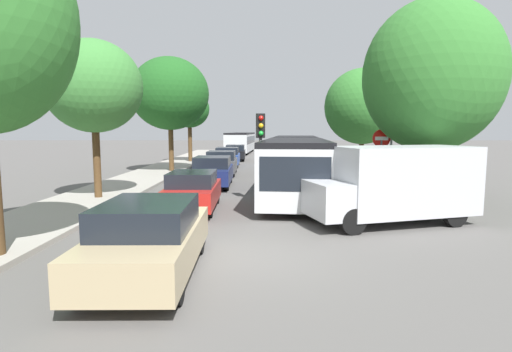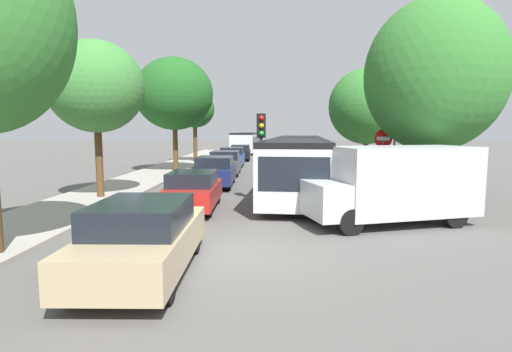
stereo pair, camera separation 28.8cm
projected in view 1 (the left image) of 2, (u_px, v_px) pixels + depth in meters
ground_plane at (246, 255)px, 8.97m from camera, size 200.00×200.00×0.00m
kerb_strip_left at (167, 168)px, 28.89m from camera, size 3.20×50.06×0.14m
articulated_bus at (295, 158)px, 19.88m from camera, size 3.94×16.40×2.41m
city_bus_rear at (241, 141)px, 48.61m from camera, size 3.29×11.59×2.46m
queued_car_tan at (149, 238)px, 7.64m from camera, size 1.83×4.20×1.45m
queued_car_red at (193, 191)px, 13.93m from camera, size 1.71×3.94×1.36m
queued_car_navy at (213, 171)px, 19.72m from camera, size 1.88×4.32×1.49m
queued_car_graphite at (222, 163)px, 25.00m from camera, size 1.88×4.32×1.49m
queued_car_blue at (228, 157)px, 30.70m from camera, size 1.85×4.25×1.47m
queued_car_black at (235, 153)px, 36.73m from camera, size 1.82×4.17×1.44m
white_van at (396, 182)px, 11.88m from camera, size 5.34×3.24×2.31m
traffic_light at (261, 138)px, 14.85m from camera, size 0.35×0.38×3.40m
no_entry_sign at (381, 154)px, 15.53m from camera, size 0.70×0.08×2.82m
direction_sign_post at (392, 135)px, 18.66m from camera, size 0.14×1.40×3.60m
tree_left_mid at (93, 87)px, 15.40m from camera, size 3.71×3.71×6.25m
tree_left_far at (170, 96)px, 25.62m from camera, size 4.99×4.99×7.44m
tree_left_distant at (189, 109)px, 33.65m from camera, size 3.34×3.34×6.14m
tree_right_near at (433, 80)px, 14.75m from camera, size 5.01×5.01×7.55m
tree_right_mid at (361, 108)px, 25.05m from camera, size 4.75×4.75×6.63m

